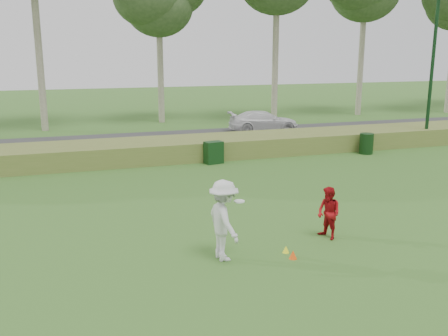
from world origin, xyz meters
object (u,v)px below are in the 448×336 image
object	(u,v)px
lamp_post	(435,41)
utility_cabinet	(214,153)
cone_yellow	(286,249)
cone_orange	(293,255)
car_right	(264,121)
player_red	(329,213)
player_white	(224,220)
trash_bin	(366,144)

from	to	relation	value
lamp_post	utility_cabinet	size ratio (longest dim) A/B	8.02
cone_yellow	cone_orange	bearing A→B (deg)	-89.33
utility_cabinet	car_right	size ratio (longest dim) A/B	0.23
lamp_post	player_red	xyz separation A→B (m)	(-12.21, -10.74, -4.86)
cone_yellow	utility_cabinet	distance (m)	10.67
player_white	player_red	size ratio (longest dim) A/B	1.39
player_white	utility_cabinet	bearing A→B (deg)	-21.67
cone_orange	trash_bin	size ratio (longest dim) A/B	0.21
lamp_post	trash_bin	xyz separation A→B (m)	(-4.47, -1.01, -5.08)
lamp_post	trash_bin	size ratio (longest dim) A/B	7.91
cone_orange	car_right	bearing A→B (deg)	69.45
player_red	car_right	bearing A→B (deg)	147.56
car_right	player_red	bearing A→B (deg)	170.61
player_white	cone_orange	size ratio (longest dim) A/B	9.20
lamp_post	car_right	size ratio (longest dim) A/B	1.85
player_white	player_red	bearing A→B (deg)	-88.18
player_red	utility_cabinet	bearing A→B (deg)	166.01
trash_bin	car_right	bearing A→B (deg)	105.95
cone_orange	utility_cabinet	world-z (taller)	utility_cabinet
cone_yellow	car_right	xyz separation A→B (m)	(7.00, 18.25, 0.61)
player_red	player_white	bearing A→B (deg)	-97.55
player_white	player_red	distance (m)	3.22
cone_orange	car_right	xyz separation A→B (m)	(6.99, 18.66, 0.59)
cone_orange	trash_bin	world-z (taller)	trash_bin
player_white	car_right	distance (m)	20.08
cone_yellow	car_right	world-z (taller)	car_right
cone_orange	lamp_post	bearing A→B (deg)	40.45
player_red	car_right	xyz separation A→B (m)	(5.46, 17.69, -0.03)
player_white	trash_bin	size ratio (longest dim) A/B	1.96
player_white	car_right	size ratio (longest dim) A/B	0.46
player_red	trash_bin	bearing A→B (deg)	126.24
player_red	cone_yellow	xyz separation A→B (m)	(-1.54, -0.57, -0.64)
player_red	utility_cabinet	size ratio (longest dim) A/B	1.43
cone_yellow	lamp_post	bearing A→B (deg)	39.45
player_white	lamp_post	bearing A→B (deg)	-59.91
lamp_post	player_white	xyz separation A→B (m)	(-15.38, -11.17, -4.58)
player_white	utility_cabinet	xyz separation A→B (m)	(2.95, 10.45, -0.51)
player_red	cone_orange	xyz separation A→B (m)	(-1.53, -0.97, -0.62)
trash_bin	utility_cabinet	bearing A→B (deg)	177.95
lamp_post	cone_yellow	size ratio (longest dim) A/B	43.64
lamp_post	player_white	size ratio (longest dim) A/B	4.03
lamp_post	cone_orange	world-z (taller)	lamp_post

